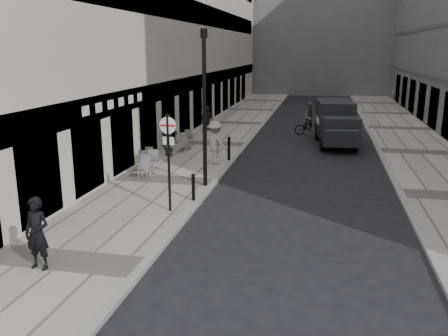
{
  "coord_description": "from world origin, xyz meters",
  "views": [
    {
      "loc": [
        4.08,
        -7.06,
        5.19
      ],
      "look_at": [
        0.99,
        7.66,
        1.4
      ],
      "focal_mm": 38.0,
      "sensor_mm": 36.0,
      "label": 1
    }
  ],
  "objects_px": {
    "cyclist": "(310,122)",
    "panel_van": "(336,121)",
    "lamppost": "(204,101)",
    "sign_post": "(168,150)",
    "walking_man": "(37,234)"
  },
  "relations": [
    {
      "from": "walking_man",
      "to": "cyclist",
      "type": "bearing_deg",
      "value": 81.27
    },
    {
      "from": "panel_van",
      "to": "walking_man",
      "type": "bearing_deg",
      "value": -118.33
    },
    {
      "from": "panel_van",
      "to": "cyclist",
      "type": "relative_size",
      "value": 2.6
    },
    {
      "from": "lamppost",
      "to": "panel_van",
      "type": "height_order",
      "value": "lamppost"
    },
    {
      "from": "lamppost",
      "to": "cyclist",
      "type": "bearing_deg",
      "value": 74.47
    },
    {
      "from": "walking_man",
      "to": "lamppost",
      "type": "relative_size",
      "value": 0.3
    },
    {
      "from": "panel_van",
      "to": "sign_post",
      "type": "bearing_deg",
      "value": -118.92
    },
    {
      "from": "sign_post",
      "to": "panel_van",
      "type": "bearing_deg",
      "value": 71.59
    },
    {
      "from": "cyclist",
      "to": "panel_van",
      "type": "bearing_deg",
      "value": -75.53
    },
    {
      "from": "sign_post",
      "to": "lamppost",
      "type": "bearing_deg",
      "value": 87.0
    },
    {
      "from": "panel_van",
      "to": "lamppost",
      "type": "bearing_deg",
      "value": -123.24
    },
    {
      "from": "sign_post",
      "to": "lamppost",
      "type": "xyz_separation_m",
      "value": [
        0.4,
        3.06,
        1.2
      ]
    },
    {
      "from": "lamppost",
      "to": "panel_van",
      "type": "distance_m",
      "value": 11.09
    },
    {
      "from": "lamppost",
      "to": "sign_post",
      "type": "bearing_deg",
      "value": -97.44
    },
    {
      "from": "walking_man",
      "to": "lamppost",
      "type": "bearing_deg",
      "value": 81.28
    }
  ]
}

